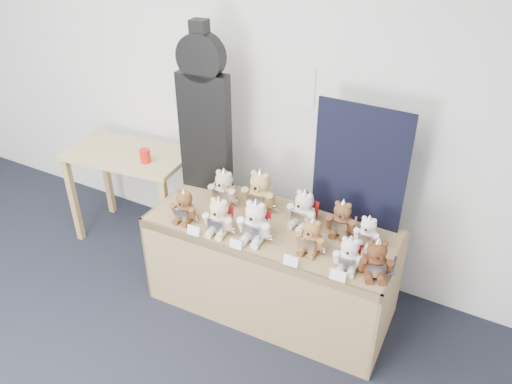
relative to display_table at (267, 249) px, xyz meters
The scene contains 22 objects.
room_shell 1.12m from the display_table, 99.00° to the left, with size 6.00×6.00×6.00m.
display_table is the anchor object (origin of this frame).
side_table 1.44m from the display_table, 169.29° to the left, with size 1.03×0.66×0.81m.
guitar_case 1.04m from the display_table, 155.97° to the left, with size 0.38×0.15×1.21m.
navy_board 0.81m from the display_table, 41.71° to the left, with size 0.61×0.02×0.81m, color black.
red_cup 1.23m from the display_table, behind, with size 0.08×0.08×0.11m, color red.
teddy_front_far_left 0.62m from the display_table, 163.82° to the right, with size 0.21×0.18×0.25m.
teddy_front_left 0.41m from the display_table, 149.03° to the right, with size 0.23×0.20×0.28m.
teddy_front_centre 0.30m from the display_table, 104.99° to the right, with size 0.25×0.22×0.31m.
teddy_front_right 0.42m from the display_table, ahead, with size 0.21×0.16×0.26m.
teddy_front_far_right 0.65m from the display_table, 10.49° to the right, with size 0.20×0.18×0.25m.
teddy_front_end 0.79m from the display_table, ahead, with size 0.22×0.21×0.27m.
teddy_back_left 0.52m from the display_table, 160.91° to the left, with size 0.24×0.20×0.29m.
teddy_back_centre_left 0.39m from the display_table, 130.12° to the left, with size 0.27×0.22×0.33m.
teddy_back_centre_right 0.36m from the display_table, 45.47° to the left, with size 0.24×0.21×0.29m.
teddy_back_right 0.53m from the display_table, 26.13° to the left, with size 0.22×0.18×0.26m.
teddy_back_end 0.67m from the display_table, 15.70° to the left, with size 0.18×0.14×0.23m.
teddy_back_far_left 0.53m from the display_table, 159.54° to the left, with size 0.21×0.21×0.26m.
entry_card_a 0.51m from the display_table, 144.70° to the right, with size 0.09×0.00×0.07m, color silver.
entry_card_b 0.33m from the display_table, 107.41° to the right, with size 0.08×0.00×0.06m, color silver.
entry_card_c 0.42m from the display_table, 41.54° to the right, with size 0.09×0.00×0.07m, color silver.
entry_card_d 0.65m from the display_table, 22.78° to the right, with size 0.09×0.00×0.07m, color silver.
Camera 1 is at (2.16, -0.51, 2.59)m, focal length 35.00 mm.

